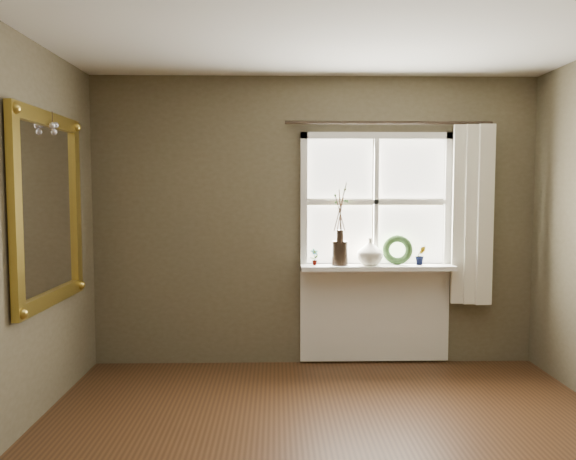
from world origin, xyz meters
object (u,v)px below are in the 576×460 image
Objects in this scene: dark_jug at (340,253)px; gilt_mirror at (49,209)px; cream_vase at (370,252)px; wreath at (397,253)px.

gilt_mirror reaches higher than dark_jug.
dark_jug is at bearing 180.00° from cream_vase.
cream_vase is at bearing -153.32° from wreath.
cream_vase is (0.27, 0.00, 0.01)m from dark_jug.
dark_jug is 0.80× the size of wreath.
wreath is (0.52, 0.04, -0.01)m from dark_jug.
gilt_mirror reaches higher than wreath.
cream_vase and wreath have the same top height.
wreath is at bearing 4.39° from dark_jug.
gilt_mirror is at bearing -159.34° from cream_vase.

